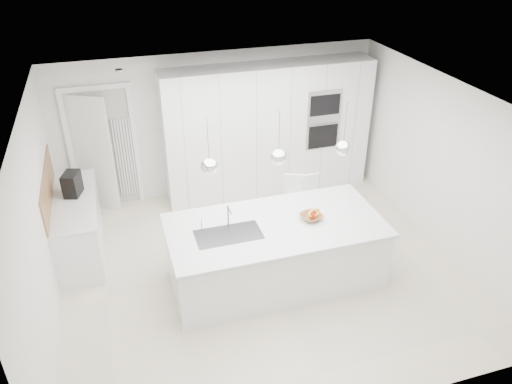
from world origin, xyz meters
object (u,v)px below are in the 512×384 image
object	(u,v)px
fruit_bowl	(311,217)
island_base	(276,255)
espresso_machine	(72,184)
bar_stool_left	(296,207)
bar_stool_right	(312,206)

from	to	relation	value
fruit_bowl	island_base	bearing A→B (deg)	-177.17
espresso_machine	island_base	bearing A→B (deg)	-15.63
island_base	fruit_bowl	distance (m)	0.70
espresso_machine	bar_stool_left	xyz separation A→B (m)	(3.19, -0.67, -0.57)
fruit_bowl	bar_stool_left	size ratio (longest dim) A/B	0.29
fruit_bowl	bar_stool_right	size ratio (longest dim) A/B	0.29
bar_stool_right	bar_stool_left	bearing A→B (deg)	164.86
island_base	espresso_machine	size ratio (longest dim) A/B	8.30
espresso_machine	bar_stool_left	world-z (taller)	espresso_machine
fruit_bowl	bar_stool_right	world-z (taller)	bar_stool_right
island_base	espresso_machine	world-z (taller)	espresso_machine
bar_stool_right	espresso_machine	bearing A→B (deg)	161.90
fruit_bowl	espresso_machine	distance (m)	3.43
fruit_bowl	bar_stool_right	xyz separation A→B (m)	(0.41, 0.91, -0.45)
fruit_bowl	espresso_machine	bearing A→B (deg)	151.77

